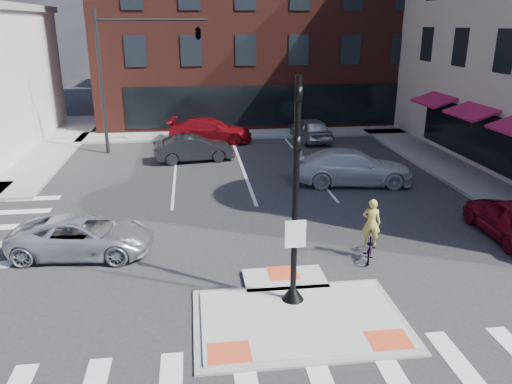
{
  "coord_description": "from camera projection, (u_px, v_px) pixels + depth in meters",
  "views": [
    {
      "loc": [
        -2.51,
        -11.29,
        7.27
      ],
      "look_at": [
        -0.54,
        4.04,
        2.0
      ],
      "focal_mm": 35.0,
      "sensor_mm": 36.0,
      "label": 1
    }
  ],
  "objects": [
    {
      "name": "ground",
      "position": [
        296.0,
        311.0,
        13.25
      ],
      "size": [
        120.0,
        120.0,
        0.0
      ],
      "primitive_type": "plane",
      "color": "#28282B",
      "rests_on": "ground"
    },
    {
      "name": "refuge_island",
      "position": [
        298.0,
        315.0,
        12.99
      ],
      "size": [
        5.4,
        4.65,
        0.13
      ],
      "color": "gray",
      "rests_on": "ground"
    },
    {
      "name": "sidewalk_e",
      "position": [
        474.0,
        180.0,
        23.92
      ],
      "size": [
        3.0,
        24.0,
        0.15
      ],
      "primitive_type": "cube",
      "color": "gray",
      "rests_on": "ground"
    },
    {
      "name": "sidewalk_n",
      "position": [
        274.0,
        133.0,
        34.24
      ],
      "size": [
        26.0,
        3.0,
        0.15
      ],
      "primitive_type": "cube",
      "color": "gray",
      "rests_on": "ground"
    },
    {
      "name": "building_n",
      "position": [
        255.0,
        15.0,
        41.13
      ],
      "size": [
        24.4,
        18.4,
        15.5
      ],
      "color": "#491C17",
      "rests_on": "ground"
    },
    {
      "name": "building_far_left",
      "position": [
        177.0,
        42.0,
        59.97
      ],
      "size": [
        10.0,
        12.0,
        10.0
      ],
      "primitive_type": "cube",
      "color": "slate",
      "rests_on": "ground"
    },
    {
      "name": "building_far_right",
      "position": [
        280.0,
        33.0,
        63.09
      ],
      "size": [
        12.0,
        12.0,
        12.0
      ],
      "primitive_type": "cube",
      "color": "brown",
      "rests_on": "ground"
    },
    {
      "name": "signal_pole",
      "position": [
        295.0,
        223.0,
        12.86
      ],
      "size": [
        0.6,
        0.6,
        5.98
      ],
      "color": "black",
      "rests_on": "refuge_island"
    },
    {
      "name": "mast_arm_signal",
      "position": [
        172.0,
        42.0,
        27.72
      ],
      "size": [
        6.1,
        2.24,
        8.0
      ],
      "color": "black",
      "rests_on": "ground"
    },
    {
      "name": "silver_suv",
      "position": [
        83.0,
        236.0,
        16.31
      ],
      "size": [
        4.79,
        2.59,
        1.28
      ],
      "primitive_type": "imported",
      "rotation": [
        0.0,
        0.0,
        1.46
      ],
      "color": "silver",
      "rests_on": "ground"
    },
    {
      "name": "white_pickup",
      "position": [
        353.0,
        167.0,
        23.49
      ],
      "size": [
        5.78,
        3.0,
        1.6
      ],
      "primitive_type": "imported",
      "rotation": [
        0.0,
        0.0,
        1.43
      ],
      "color": "silver",
      "rests_on": "ground"
    },
    {
      "name": "bg_car_dark",
      "position": [
        194.0,
        148.0,
        27.37
      ],
      "size": [
        4.49,
        2.11,
        1.42
      ],
      "primitive_type": "imported",
      "rotation": [
        0.0,
        0.0,
        1.71
      ],
      "color": "black",
      "rests_on": "ground"
    },
    {
      "name": "bg_car_silver",
      "position": [
        310.0,
        129.0,
        32.09
      ],
      "size": [
        2.21,
        4.55,
        1.5
      ],
      "primitive_type": "imported",
      "rotation": [
        0.0,
        0.0,
        3.25
      ],
      "color": "#B1B4B9",
      "rests_on": "ground"
    },
    {
      "name": "bg_car_red",
      "position": [
        211.0,
        130.0,
        31.74
      ],
      "size": [
        5.55,
        3.06,
        1.52
      ],
      "primitive_type": "imported",
      "rotation": [
        0.0,
        0.0,
        1.39
      ],
      "color": "maroon",
      "rests_on": "ground"
    },
    {
      "name": "cyclist",
      "position": [
        370.0,
        239.0,
        16.02
      ],
      "size": [
        1.1,
        1.66,
        2.02
      ],
      "rotation": [
        0.0,
        0.0,
        2.75
      ],
      "color": "#3F3F44",
      "rests_on": "ground"
    }
  ]
}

